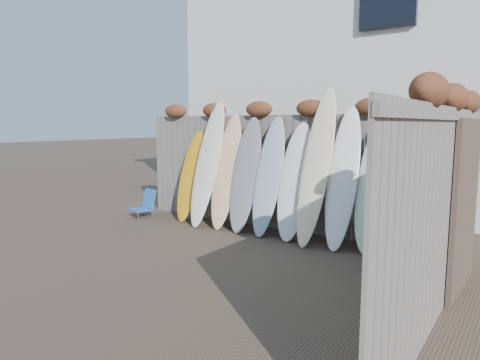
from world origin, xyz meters
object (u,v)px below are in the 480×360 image
Objects in this scene: beach_chair at (145,204)px; lattice_panel at (465,206)px; surfboard_0 at (191,176)px; wooden_crate at (413,263)px.

beach_chair is 0.29× the size of lattice_panel.
wooden_crate is at bearing -13.61° from surfboard_0.
beach_chair is at bearing -159.78° from surfboard_0.
beach_chair is at bearing 169.37° from wooden_crate.
beach_chair is 0.31× the size of surfboard_0.
beach_chair is 5.44m from wooden_crate.
lattice_panel is (0.43, 0.38, 0.62)m from wooden_crate.
surfboard_0 is (-4.38, 1.30, 0.53)m from wooden_crate.
lattice_panel is at bearing -7.95° from surfboard_0.
beach_chair is 0.83× the size of wooden_crate.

